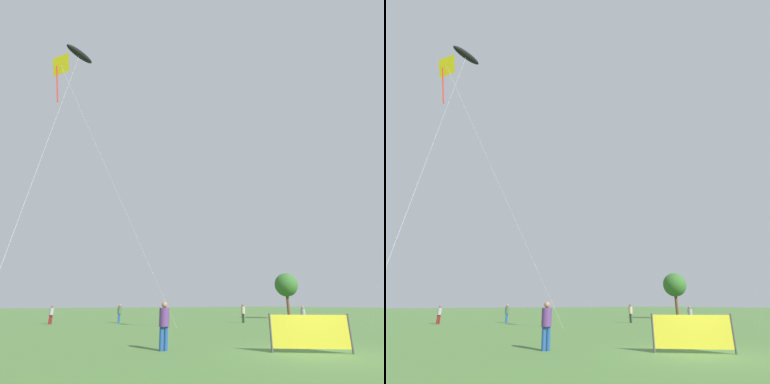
{
  "view_description": "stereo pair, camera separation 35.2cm",
  "coord_description": "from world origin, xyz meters",
  "views": [
    {
      "loc": [
        -11.03,
        -8.51,
        1.77
      ],
      "look_at": [
        1.62,
        11.37,
        10.35
      ],
      "focal_mm": 28.74,
      "sensor_mm": 36.0,
      "label": 1
    },
    {
      "loc": [
        -10.73,
        -8.7,
        1.77
      ],
      "look_at": [
        1.62,
        11.37,
        10.35
      ],
      "focal_mm": 28.74,
      "sensor_mm": 36.0,
      "label": 2
    }
  ],
  "objects": [
    {
      "name": "person_standing_6",
      "position": [
        0.34,
        22.68,
        0.99
      ],
      "size": [
        0.38,
        0.38,
        1.72
      ],
      "rotation": [
        0.0,
        0.0,
        4.0
      ],
      "color": "#1E478C",
      "rests_on": "ground"
    },
    {
      "name": "kite_flying_0",
      "position": [
        -9.38,
        12.38,
        18.16
      ],
      "size": [
        11.74,
        1.67,
        19.28
      ],
      "color": "silver",
      "rests_on": "ground"
    },
    {
      "name": "person_standing_3",
      "position": [
        -4.69,
        3.58,
        1.07
      ],
      "size": [
        0.41,
        0.41,
        1.85
      ],
      "rotation": [
        0.0,
        0.0,
        2.87
      ],
      "color": "#1E478C",
      "rests_on": "ground"
    },
    {
      "name": "ground",
      "position": [
        0.0,
        0.0,
        0.0
      ],
      "size": [
        280.0,
        280.0,
        0.0
      ],
      "primitive_type": "plane",
      "color": "#4C7538"
    },
    {
      "name": "kite_flying_1",
      "position": [
        -7.57,
        17.84,
        25.18
      ],
      "size": [
        5.29,
        11.53,
        25.93
      ],
      "color": "silver",
      "rests_on": "ground"
    },
    {
      "name": "event_banner",
      "position": [
        -0.2,
        0.01,
        0.75
      ],
      "size": [
        2.4,
        1.94,
        1.41
      ],
      "color": "#4C4C4C",
      "rests_on": "ground"
    },
    {
      "name": "person_standing_1",
      "position": [
        -5.69,
        23.94,
        0.94
      ],
      "size": [
        0.36,
        0.36,
        1.62
      ],
      "rotation": [
        0.0,
        0.0,
        0.03
      ],
      "color": "maroon",
      "rests_on": "ground"
    },
    {
      "name": "park_tree_1",
      "position": [
        21.41,
        19.84,
        4.01
      ],
      "size": [
        2.88,
        2.88,
        5.49
      ],
      "color": "brown",
      "rests_on": "ground"
    },
    {
      "name": "person_standing_5",
      "position": [
        10.83,
        16.39,
        1.0
      ],
      "size": [
        0.38,
        0.38,
        1.72
      ],
      "rotation": [
        0.0,
        0.0,
        1.84
      ],
      "color": "#3F593F",
      "rests_on": "ground"
    },
    {
      "name": "person_standing_0",
      "position": [
        10.03,
        8.5,
        0.92
      ],
      "size": [
        0.36,
        0.36,
        1.6
      ],
      "rotation": [
        0.0,
        0.0,
        2.47
      ],
      "color": "#1E478C",
      "rests_on": "ground"
    }
  ]
}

